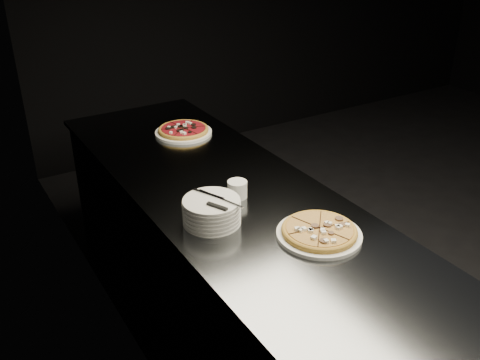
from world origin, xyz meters
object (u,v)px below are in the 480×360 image
pizza_tomato (183,130)px  cutlery (216,200)px  plate_stack (212,211)px  ramekin (237,189)px  pizza_mushroom (319,232)px  counter (234,283)px

pizza_tomato → cutlery: 0.92m
plate_stack → ramekin: plate_stack is taller
cutlery → plate_stack: bearing=92.6°
pizza_mushroom → plate_stack: (-0.28, 0.29, 0.03)m
counter → cutlery: bearing=-136.3°
pizza_tomato → plate_stack: plate_stack is taller
pizza_mushroom → ramekin: (-0.10, 0.40, 0.02)m
counter → cutlery: cutlery is taller
ramekin → plate_stack: bearing=-147.0°
plate_stack → cutlery: size_ratio=0.94×
counter → pizza_mushroom: bearing=-77.3°
counter → pizza_tomato: pizza_tomato is taller
pizza_mushroom → cutlery: size_ratio=1.42×
pizza_tomato → ramekin: size_ratio=4.15×
pizza_mushroom → cutlery: 0.39m
pizza_tomato → cutlery: (-0.29, -0.87, 0.08)m
pizza_tomato → ramekin: bearing=-99.0°
pizza_mushroom → ramekin: bearing=103.6°
counter → ramekin: (-0.00, -0.03, 0.50)m
pizza_tomato → plate_stack: (-0.30, -0.85, 0.03)m
counter → pizza_tomato: size_ratio=7.28×
counter → ramekin: size_ratio=30.22×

